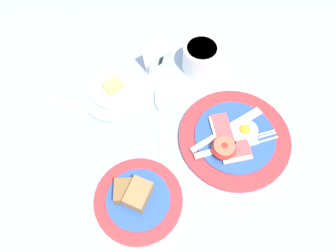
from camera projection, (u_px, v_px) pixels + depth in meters
ground_plane at (199, 169)px, 0.68m from camera, size 3.00×3.00×0.00m
breakfast_plate at (234, 139)px, 0.70m from camera, size 0.24×0.24×0.04m
bread_plate at (137, 198)px, 0.64m from camera, size 0.17×0.17×0.05m
sugar_cup at (201, 57)px, 0.78m from camera, size 0.09×0.09×0.07m
butter_dish at (114, 89)px, 0.77m from camera, size 0.11×0.11×0.03m
number_card at (157, 58)px, 0.77m from camera, size 0.07×0.06×0.07m
teaspoon_by_saucer at (91, 112)px, 0.74m from camera, size 0.15×0.15×0.01m
teaspoon_near_cup at (161, 107)px, 0.75m from camera, size 0.10×0.18×0.01m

